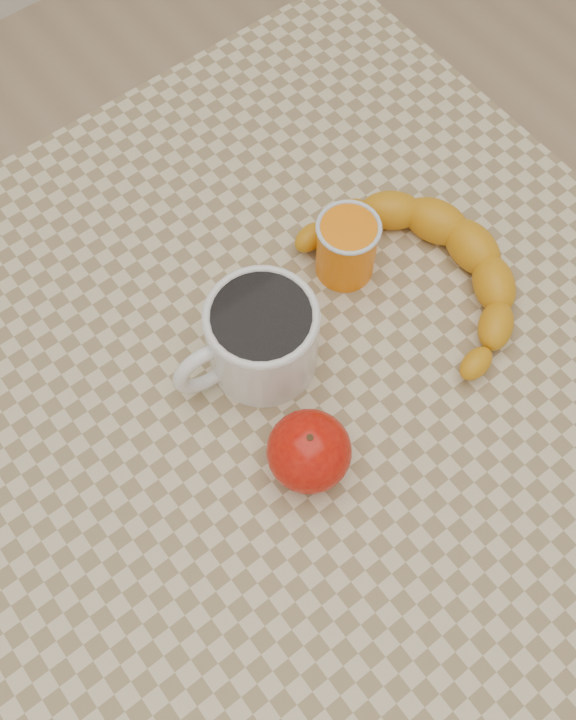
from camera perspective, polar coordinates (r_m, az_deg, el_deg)
ground at (r=1.50m, az=0.00°, el=-12.82°), size 3.00×3.00×0.00m
table at (r=0.86m, az=0.00°, el=-3.03°), size 0.80×0.80×0.75m
coffee_mug at (r=0.75m, az=-2.04°, el=1.66°), size 0.15×0.12×0.09m
orange_juice_glass at (r=0.81m, az=4.19°, el=8.02°), size 0.06×0.06×0.08m
apple at (r=0.72m, az=1.51°, el=-6.50°), size 0.08×0.08×0.07m
banana at (r=0.82m, az=9.60°, el=6.18°), size 0.20×0.29×0.05m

